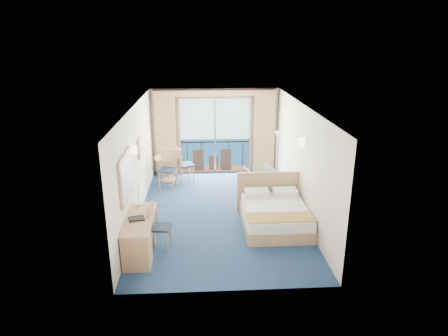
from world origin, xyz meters
TOP-DOWN VIEW (x-y plane):
  - floor at (0.00, 0.00)m, footprint 6.50×6.50m
  - room_walls at (0.00, 0.00)m, footprint 4.04×6.54m
  - balcony_door at (-0.01, 3.22)m, footprint 2.36×0.03m
  - curtain_left at (-1.55, 3.07)m, footprint 0.65×0.22m
  - curtain_right at (1.55, 3.07)m, footprint 0.65×0.22m
  - pelmet at (0.00, 3.10)m, footprint 3.80×0.25m
  - mirror at (-1.97, -1.50)m, footprint 0.05×1.25m
  - wall_print at (-1.97, 0.45)m, footprint 0.04×0.42m
  - sconce_left at (-1.94, -0.60)m, footprint 0.18×0.18m
  - sconce_right at (1.94, -0.15)m, footprint 0.18×0.18m
  - bed at (1.24, -0.77)m, footprint 1.61×1.92m
  - nightstand at (1.75, 0.43)m, footprint 0.46×0.43m
  - phone at (1.75, 0.46)m, footprint 0.22×0.20m
  - armchair at (1.20, 1.37)m, footprint 0.98×0.99m
  - floor_lamp at (1.88, 2.52)m, footprint 0.20×0.20m
  - desk at (-1.71, -2.24)m, footprint 0.56×1.62m
  - desk_chair at (-1.41, -1.63)m, footprint 0.47×0.46m
  - folder at (-1.77, -1.85)m, footprint 0.36×0.31m
  - desk_lamp at (-1.81, -1.16)m, footprint 0.13×0.13m
  - round_table at (-1.46, 2.45)m, footprint 0.84×0.84m
  - table_chair_a at (-1.03, 2.32)m, footprint 0.62×0.62m
  - table_chair_b at (-1.42, 2.00)m, footprint 0.57×0.58m

SIDE VIEW (x-z plane):
  - floor at x=0.00m, z-range 0.00..0.00m
  - bed at x=1.24m, z-range -0.22..0.79m
  - nightstand at x=1.75m, z-range 0.00..0.60m
  - armchair at x=1.20m, z-range 0.00..0.71m
  - desk at x=-1.71m, z-range 0.04..0.80m
  - desk_chair at x=-1.41m, z-range 0.06..1.02m
  - round_table at x=-1.46m, z-range 0.19..0.95m
  - table_chair_a at x=-1.03m, z-range 0.07..1.15m
  - table_chair_b at x=-1.42m, z-range 0.07..1.16m
  - phone at x=1.75m, z-range 0.60..0.68m
  - folder at x=-1.77m, z-range 0.76..0.79m
  - floor_lamp at x=1.88m, z-range 0.38..1.86m
  - desk_lamp at x=-1.81m, z-range 0.88..1.38m
  - balcony_door at x=-0.01m, z-range -0.12..2.40m
  - curtain_left at x=-1.55m, z-range 0.00..2.55m
  - curtain_right at x=1.55m, z-range 0.00..2.55m
  - mirror at x=-1.97m, z-range 1.08..2.03m
  - wall_print at x=-1.97m, z-range 1.34..1.86m
  - room_walls at x=0.00m, z-range 0.42..3.14m
  - sconce_left at x=-1.94m, z-range 1.76..1.94m
  - sconce_right at x=1.94m, z-range 1.76..1.94m
  - pelmet at x=0.00m, z-range 2.49..2.67m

